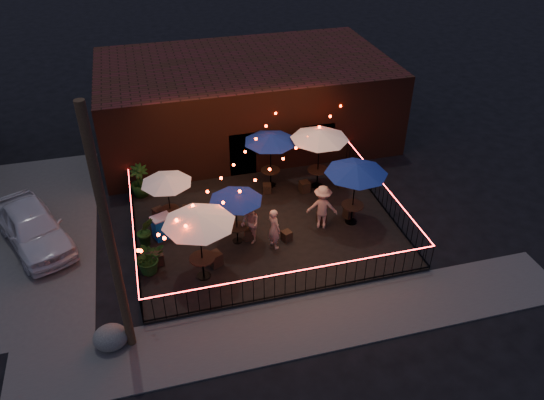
{
  "coord_description": "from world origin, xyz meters",
  "views": [
    {
      "loc": [
        -4.1,
        -14.28,
        12.75
      ],
      "look_at": [
        0.3,
        2.13,
        1.22
      ],
      "focal_mm": 35.0,
      "sensor_mm": 36.0,
      "label": 1
    }
  ],
  "objects_px": {
    "cafe_table_1": "(166,180)",
    "boulder": "(111,337)",
    "cafe_table_2": "(236,197)",
    "cafe_table_4": "(356,170)",
    "utility_pole": "(110,241)",
    "cafe_table_3": "(271,139)",
    "cafe_table_0": "(198,219)",
    "cooler": "(162,227)",
    "cafe_table_5": "(320,135)"
  },
  "relations": [
    {
      "from": "utility_pole",
      "to": "cafe_table_0",
      "type": "height_order",
      "value": "utility_pole"
    },
    {
      "from": "utility_pole",
      "to": "boulder",
      "type": "xyz_separation_m",
      "value": [
        -0.58,
        0.06,
        -3.62
      ]
    },
    {
      "from": "cafe_table_2",
      "to": "utility_pole",
      "type": "bearing_deg",
      "value": -136.65
    },
    {
      "from": "cafe_table_2",
      "to": "cafe_table_4",
      "type": "distance_m",
      "value": 4.65
    },
    {
      "from": "cafe_table_1",
      "to": "cafe_table_5",
      "type": "relative_size",
      "value": 0.72
    },
    {
      "from": "utility_pole",
      "to": "cafe_table_5",
      "type": "xyz_separation_m",
      "value": [
        8.31,
        6.8,
        -1.36
      ]
    },
    {
      "from": "cafe_table_5",
      "to": "cafe_table_2",
      "type": "bearing_deg",
      "value": -145.2
    },
    {
      "from": "utility_pole",
      "to": "boulder",
      "type": "bearing_deg",
      "value": 174.32
    },
    {
      "from": "utility_pole",
      "to": "cafe_table_2",
      "type": "distance_m",
      "value": 5.97
    },
    {
      "from": "cafe_table_5",
      "to": "cooler",
      "type": "relative_size",
      "value": 3.38
    },
    {
      "from": "cafe_table_1",
      "to": "cafe_table_5",
      "type": "xyz_separation_m",
      "value": [
        6.48,
        1.07,
        0.5
      ]
    },
    {
      "from": "cafe_table_5",
      "to": "cafe_table_4",
      "type": "bearing_deg",
      "value": -81.19
    },
    {
      "from": "cooler",
      "to": "boulder",
      "type": "xyz_separation_m",
      "value": [
        -2.01,
        -4.82,
        -0.26
      ]
    },
    {
      "from": "cafe_table_2",
      "to": "cooler",
      "type": "bearing_deg",
      "value": 160.04
    },
    {
      "from": "cafe_table_2",
      "to": "cooler",
      "type": "relative_size",
      "value": 2.28
    },
    {
      "from": "cafe_table_0",
      "to": "cafe_table_5",
      "type": "xyz_separation_m",
      "value": [
        5.73,
        4.52,
        0.03
      ]
    },
    {
      "from": "cafe_table_0",
      "to": "cooler",
      "type": "distance_m",
      "value": 3.45
    },
    {
      "from": "cafe_table_0",
      "to": "cafe_table_2",
      "type": "relative_size",
      "value": 1.23
    },
    {
      "from": "cafe_table_4",
      "to": "cooler",
      "type": "distance_m",
      "value": 7.64
    },
    {
      "from": "cafe_table_1",
      "to": "cooler",
      "type": "relative_size",
      "value": 2.45
    },
    {
      "from": "cafe_table_2",
      "to": "cafe_table_4",
      "type": "bearing_deg",
      "value": 0.39
    },
    {
      "from": "cafe_table_3",
      "to": "cafe_table_5",
      "type": "height_order",
      "value": "cafe_table_5"
    },
    {
      "from": "cafe_table_2",
      "to": "cafe_table_3",
      "type": "bearing_deg",
      "value": 57.56
    },
    {
      "from": "cafe_table_0",
      "to": "cooler",
      "type": "height_order",
      "value": "cafe_table_0"
    },
    {
      "from": "cafe_table_1",
      "to": "boulder",
      "type": "xyz_separation_m",
      "value": [
        -2.42,
        -5.68,
        -1.76
      ]
    },
    {
      "from": "utility_pole",
      "to": "cafe_table_5",
      "type": "height_order",
      "value": "utility_pole"
    },
    {
      "from": "cafe_table_0",
      "to": "cafe_table_2",
      "type": "bearing_deg",
      "value": 46.2
    },
    {
      "from": "cafe_table_5",
      "to": "boulder",
      "type": "relative_size",
      "value": 3.35
    },
    {
      "from": "cafe_table_3",
      "to": "utility_pole",
      "type": "bearing_deg",
      "value": -130.65
    },
    {
      "from": "cafe_table_1",
      "to": "boulder",
      "type": "distance_m",
      "value": 6.42
    },
    {
      "from": "cafe_table_2",
      "to": "boulder",
      "type": "bearing_deg",
      "value": -140.83
    },
    {
      "from": "utility_pole",
      "to": "cafe_table_4",
      "type": "relative_size",
      "value": 2.67
    },
    {
      "from": "cooler",
      "to": "cafe_table_0",
      "type": "bearing_deg",
      "value": -87.05
    },
    {
      "from": "cafe_table_1",
      "to": "cafe_table_5",
      "type": "height_order",
      "value": "cafe_table_5"
    },
    {
      "from": "cafe_table_5",
      "to": "boulder",
      "type": "height_order",
      "value": "cafe_table_5"
    },
    {
      "from": "utility_pole",
      "to": "cafe_table_0",
      "type": "xyz_separation_m",
      "value": [
        2.58,
        2.28,
        -1.39
      ]
    },
    {
      "from": "cafe_table_4",
      "to": "cafe_table_5",
      "type": "bearing_deg",
      "value": 98.81
    },
    {
      "from": "cafe_table_1",
      "to": "boulder",
      "type": "relative_size",
      "value": 2.42
    },
    {
      "from": "cafe_table_1",
      "to": "cafe_table_3",
      "type": "bearing_deg",
      "value": 20.23
    },
    {
      "from": "cafe_table_4",
      "to": "utility_pole",
      "type": "bearing_deg",
      "value": -155.84
    },
    {
      "from": "cafe_table_0",
      "to": "cooler",
      "type": "relative_size",
      "value": 2.8
    },
    {
      "from": "cafe_table_2",
      "to": "cafe_table_4",
      "type": "relative_size",
      "value": 0.73
    },
    {
      "from": "utility_pole",
      "to": "cafe_table_5",
      "type": "relative_size",
      "value": 2.46
    },
    {
      "from": "cafe_table_0",
      "to": "cafe_table_4",
      "type": "relative_size",
      "value": 0.9
    },
    {
      "from": "cafe_table_1",
      "to": "cafe_table_4",
      "type": "xyz_separation_m",
      "value": [
        6.92,
        -1.81,
        0.44
      ]
    },
    {
      "from": "cafe_table_1",
      "to": "cafe_table_5",
      "type": "distance_m",
      "value": 6.58
    },
    {
      "from": "cafe_table_0",
      "to": "cafe_table_1",
      "type": "distance_m",
      "value": 3.56
    },
    {
      "from": "cafe_table_4",
      "to": "cooler",
      "type": "height_order",
      "value": "cafe_table_4"
    },
    {
      "from": "cafe_table_2",
      "to": "cafe_table_3",
      "type": "relative_size",
      "value": 0.85
    },
    {
      "from": "cooler",
      "to": "cafe_table_1",
      "type": "bearing_deg",
      "value": 43.97
    }
  ]
}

